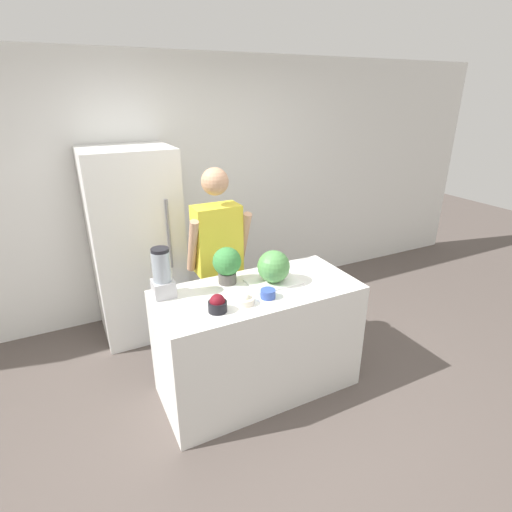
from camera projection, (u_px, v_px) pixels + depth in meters
ground_plane at (279, 414)px, 2.99m from camera, size 14.00×14.00×0.00m
wall_back at (185, 188)px, 4.17m from camera, size 8.00×0.06×2.60m
counter_island at (258, 340)px, 3.11m from camera, size 1.51×0.70×0.89m
refrigerator at (136, 245)px, 3.75m from camera, size 0.78×0.68×1.80m
person at (218, 264)px, 3.40m from camera, size 0.52×0.27×1.69m
cutting_board at (274, 282)px, 3.04m from camera, size 0.39×0.27×0.01m
watermelon at (274, 266)px, 2.98m from camera, size 0.25×0.25×0.25m
bowl_cherries at (217, 304)px, 2.62m from camera, size 0.13×0.13×0.12m
bowl_cream at (245, 300)px, 2.72m from camera, size 0.13×0.13×0.08m
bowl_small_blue at (268, 294)px, 2.80m from camera, size 0.11×0.11×0.06m
blender at (162, 274)px, 2.78m from camera, size 0.15×0.15×0.36m
potted_plant at (227, 264)px, 2.98m from camera, size 0.22×0.22×0.28m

